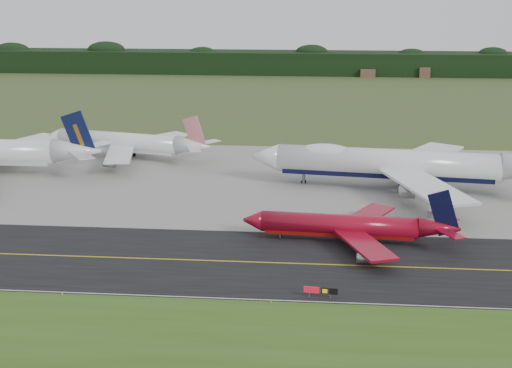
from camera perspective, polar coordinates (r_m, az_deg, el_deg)
The scene contains 13 objects.
ground at distance 130.31m, azimuth 1.89°, elevation -5.67°, with size 600.00×600.00×0.00m, color #3B5125.
grass_verge at distance 98.58m, azimuth 0.73°, elevation -13.06°, with size 400.00×30.00×0.01m, color #345519.
taxiway at distance 126.59m, azimuth 1.79°, elevation -6.33°, with size 400.00×32.00×0.02m, color black.
apron at distance 178.73m, azimuth 2.81°, elevation 0.26°, with size 400.00×78.00×0.01m, color gray.
taxiway_centreline at distance 126.58m, azimuth 1.79°, elevation -6.32°, with size 400.00×0.40×0.00m, color gold.
taxiway_edge_line at distance 112.38m, azimuth 1.33°, elevation -9.27°, with size 400.00×0.25×0.00m, color silver.
horizon_treeline at distance 397.26m, azimuth 4.14°, elevation 9.55°, with size 700.00×25.00×12.00m.
jet_ba_747 at distance 172.88m, azimuth 11.27°, elevation 1.58°, with size 72.90×59.96×18.32m.
jet_red_737 at distance 136.93m, azimuth 7.60°, elevation -3.36°, with size 41.25×33.57×11.14m.
jet_star_tail at distance 204.11m, azimuth -10.32°, elevation 3.27°, with size 50.80×41.70×13.53m.
taxiway_sign at distance 113.05m, azimuth 5.18°, elevation -8.49°, with size 5.33×0.77×1.78m.
edge_marker_left at distance 118.07m, azimuth -15.24°, elevation -8.46°, with size 0.16×0.16×0.50m, color yellow.
edge_marker_center at distance 111.40m, azimuth 1.18°, elevation -9.38°, with size 0.16×0.16×0.50m, color yellow.
Camera 1 is at (6.37, -121.23, 47.36)m, focal length 50.00 mm.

